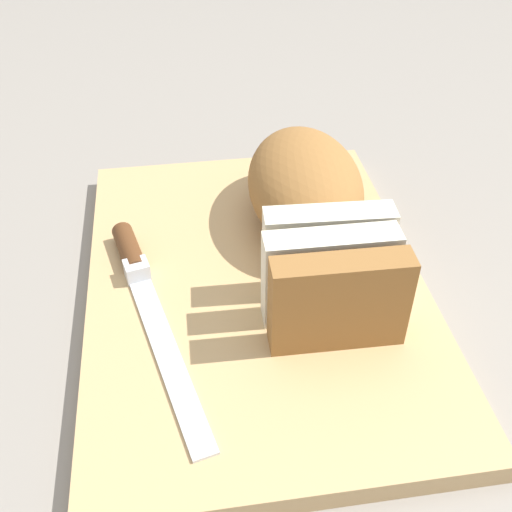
# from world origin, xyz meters

# --- Properties ---
(ground_plane) EXTENTS (3.00, 3.00, 0.00)m
(ground_plane) POSITION_xyz_m (0.00, 0.00, 0.00)
(ground_plane) COLOR gray
(cutting_board) EXTENTS (0.47, 0.34, 0.02)m
(cutting_board) POSITION_xyz_m (0.00, 0.00, 0.01)
(cutting_board) COLOR tan
(cutting_board) RESTS_ON ground_plane
(bread_loaf) EXTENTS (0.29, 0.14, 0.09)m
(bread_loaf) POSITION_xyz_m (-0.04, 0.06, 0.07)
(bread_loaf) COLOR #996633
(bread_loaf) RESTS_ON cutting_board
(bread_knife) EXTENTS (0.28, 0.07, 0.02)m
(bread_knife) POSITION_xyz_m (-0.02, -0.11, 0.03)
(bread_knife) COLOR silver
(bread_knife) RESTS_ON cutting_board
(crumb_near_knife) EXTENTS (0.01, 0.01, 0.01)m
(crumb_near_knife) POSITION_xyz_m (0.00, 0.07, 0.02)
(crumb_near_knife) COLOR tan
(crumb_near_knife) RESTS_ON cutting_board
(crumb_near_loaf) EXTENTS (0.00, 0.00, 0.00)m
(crumb_near_loaf) POSITION_xyz_m (0.02, 0.05, 0.02)
(crumb_near_loaf) COLOR tan
(crumb_near_loaf) RESTS_ON cutting_board
(crumb_stray_left) EXTENTS (0.00, 0.00, 0.00)m
(crumb_stray_left) POSITION_xyz_m (0.05, 0.03, 0.02)
(crumb_stray_left) COLOR tan
(crumb_stray_left) RESTS_ON cutting_board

